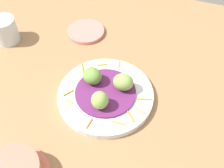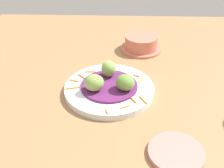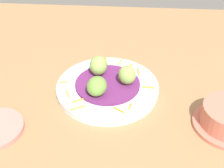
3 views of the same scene
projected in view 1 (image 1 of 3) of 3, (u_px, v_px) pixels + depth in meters
table_surface at (86, 105)px, 66.94cm from camera, size 110.00×110.00×2.00cm
main_plate at (106, 95)px, 66.51cm from camera, size 24.20×24.20×1.77cm
cabbage_bed at (105, 92)px, 65.59cm from camera, size 15.30×15.30×0.62cm
carrot_garnish at (107, 94)px, 65.38cm from camera, size 22.70×21.41×0.40cm
guac_scoop_left at (100, 100)px, 60.78cm from camera, size 4.59×4.61×4.64cm
guac_scoop_center at (123, 82)px, 64.34cm from camera, size 4.79×5.54×4.50cm
guac_scoop_right at (93, 76)px, 65.73cm from camera, size 5.51×5.91×4.31cm
side_plate_small at (86, 31)px, 82.99cm from camera, size 11.74×11.74×1.08cm
water_glass at (5, 30)px, 78.34cm from camera, size 7.29×7.29×7.50cm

